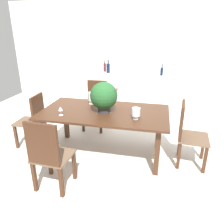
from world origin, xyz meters
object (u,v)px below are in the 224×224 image
object	(u,v)px
chair_near_left	(48,154)
flower_centerpiece	(104,96)
dining_table	(105,116)
kitchen_counter	(133,93)
crystal_vase_left	(136,112)
wine_glass	(60,109)
chair_far_left	(96,103)
chair_head_end	(33,118)
chair_foot_end	(187,131)
crystal_vase_center_near	(92,97)
wine_bottle_dark	(105,67)
wine_bottle_green	(162,71)
wine_bottle_tall	(108,68)

from	to	relation	value
chair_near_left	flower_centerpiece	xyz separation A→B (m)	(0.44, 0.97, 0.46)
dining_table	kitchen_counter	xyz separation A→B (m)	(0.20, 2.01, -0.19)
crystal_vase_left	wine_glass	bearing A→B (deg)	-174.99
chair_far_left	crystal_vase_left	distance (m)	1.57
chair_head_end	chair_near_left	distance (m)	1.28
chair_foot_end	wine_glass	bearing A→B (deg)	104.72
chair_far_left	chair_foot_end	xyz separation A→B (m)	(1.68, -0.99, 0.00)
dining_table	crystal_vase_center_near	distance (m)	0.47
chair_near_left	kitchen_counter	size ratio (longest dim) A/B	0.52
crystal_vase_left	kitchen_counter	distance (m)	2.27
chair_far_left	wine_bottle_dark	size ratio (longest dim) A/B	3.53
dining_table	crystal_vase_left	bearing A→B (deg)	-22.26
chair_near_left	crystal_vase_left	world-z (taller)	chair_near_left
flower_centerpiece	wine_glass	distance (m)	0.66
chair_near_left	chair_far_left	bearing A→B (deg)	-86.53
chair_far_left	flower_centerpiece	size ratio (longest dim) A/B	2.07
chair_head_end	chair_foot_end	size ratio (longest dim) A/B	0.97
crystal_vase_left	wine_bottle_green	size ratio (longest dim) A/B	0.65
wine_bottle_green	wine_glass	bearing A→B (deg)	-121.60
chair_foot_end	crystal_vase_left	world-z (taller)	chair_foot_end
dining_table	chair_near_left	size ratio (longest dim) A/B	2.01
wine_glass	wine_bottle_tall	bearing A→B (deg)	86.12
chair_far_left	wine_bottle_tall	xyz separation A→B (m)	(0.01, 1.03, 0.53)
flower_centerpiece	crystal_vase_center_near	size ratio (longest dim) A/B	2.34
wine_glass	wine_bottle_green	bearing A→B (deg)	58.40
wine_glass	kitchen_counter	world-z (taller)	kitchen_counter
chair_head_end	flower_centerpiece	size ratio (longest dim) A/B	2.00
chair_near_left	flower_centerpiece	world-z (taller)	flower_centerpiece
chair_foot_end	chair_head_end	bearing A→B (deg)	95.16
chair_head_end	wine_bottle_green	size ratio (longest dim) A/B	3.65
wine_bottle_green	wine_bottle_dark	size ratio (longest dim) A/B	0.94
wine_bottle_green	crystal_vase_left	bearing A→B (deg)	-98.25
crystal_vase_center_near	chair_near_left	bearing A→B (deg)	-96.40
crystal_vase_center_near	wine_bottle_green	bearing A→B (deg)	56.26
chair_foot_end	crystal_vase_center_near	size ratio (longest dim) A/B	4.80
chair_foot_end	wine_bottle_green	size ratio (longest dim) A/B	3.75
chair_foot_end	wine_bottle_tall	xyz separation A→B (m)	(-1.67, 2.02, 0.53)
chair_near_left	wine_glass	distance (m)	0.77
chair_foot_end	crystal_vase_center_near	distance (m)	1.61
crystal_vase_left	crystal_vase_center_near	xyz separation A→B (m)	(-0.81, 0.51, 0.01)
crystal_vase_left	dining_table	bearing A→B (deg)	157.74
dining_table	chair_head_end	bearing A→B (deg)	179.86
wine_glass	wine_bottle_tall	distance (m)	2.34
chair_near_left	kitchen_counter	distance (m)	3.08
chair_head_end	chair_near_left	bearing A→B (deg)	37.04
chair_head_end	flower_centerpiece	bearing A→B (deg)	86.64
wine_bottle_dark	crystal_vase_left	bearing A→B (deg)	-66.09
chair_head_end	wine_glass	xyz separation A→B (m)	(0.67, -0.31, 0.33)
chair_head_end	wine_glass	world-z (taller)	chair_head_end
crystal_vase_center_near	wine_bottle_tall	xyz separation A→B (m)	(-0.12, 1.73, 0.20)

